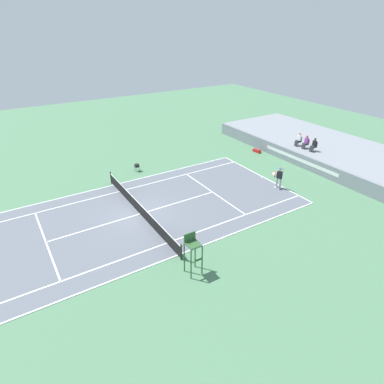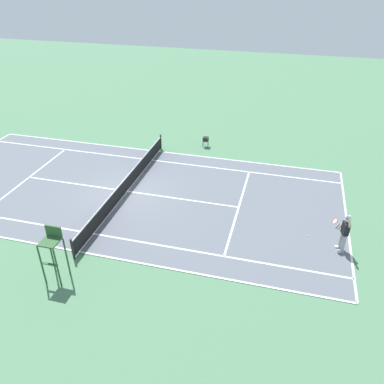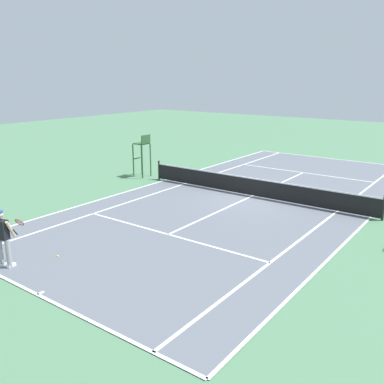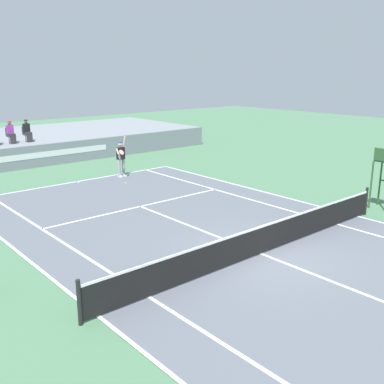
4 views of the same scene
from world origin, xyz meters
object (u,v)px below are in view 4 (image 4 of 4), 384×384
at_px(tennis_player, 121,158).
at_px(tennis_ball, 126,183).
at_px(spectator_seated_2, 27,131).
at_px(spectator_seated_1, 11,133).

height_order(tennis_player, tennis_ball, tennis_player).
xyz_separation_m(spectator_seated_2, tennis_ball, (1.54, -7.99, -1.84)).
bearing_deg(tennis_ball, spectator_seated_2, 100.88).
xyz_separation_m(spectator_seated_1, tennis_player, (3.13, -6.61, -0.88)).
bearing_deg(tennis_player, tennis_ball, -114.96).
relative_size(spectator_seated_1, tennis_ball, 18.60).
bearing_deg(spectator_seated_2, spectator_seated_1, 180.00).
relative_size(tennis_player, tennis_ball, 30.63).
height_order(spectator_seated_1, tennis_player, spectator_seated_1).
bearing_deg(spectator_seated_2, tennis_player, -71.75).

